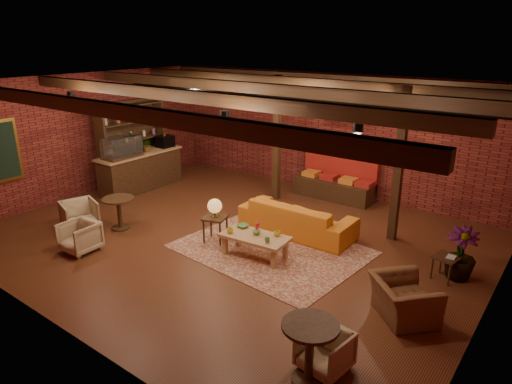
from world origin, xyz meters
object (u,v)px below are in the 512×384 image
Objects in this scene: armchair_b at (79,235)px; armchair_far at (325,349)px; armchair_a at (79,214)px; side_table_lamp at (215,209)px; plant_tall at (469,202)px; coffee_table at (255,238)px; armchair_right at (404,293)px; round_table_right at (310,344)px; round_table_left at (119,208)px; side_table_book at (446,258)px; sofa at (297,218)px.

armchair_b reaches higher than armchair_far.
armchair_a is 1.15m from armchair_b.
side_table_lamp is 0.33× the size of plant_tall.
armchair_a is at bearing -161.90° from coffee_table.
armchair_right reaches higher than round_table_right.
round_table_left is 6.77m from side_table_book.
armchair_b is at bearing -173.27° from armchair_far.
coffee_table is at bearing 150.54° from armchair_far.
armchair_right reaches higher than side_table_book.
sofa is at bearing 50.35° from side_table_lamp.
armchair_b is 0.71× the size of armchair_right.
plant_tall reaches higher than sofa.
armchair_right reaches higher than round_table_left.
side_table_book is 0.77× the size of armchair_far.
side_table_book is (4.29, 1.26, -0.31)m from side_table_lamp.
coffee_table is 4.10m from armchair_a.
sofa is 4.10× the size of armchair_far.
armchair_right is 1.79m from armchair_far.
coffee_table is at bearing -54.31° from armchair_a.
armchair_right is 1.15× the size of round_table_right.
coffee_table is 3.31m from round_table_left.
plant_tall is (3.33, 0.06, 1.07)m from sofa.
coffee_table is (-0.07, -1.44, 0.04)m from sofa.
coffee_table is 3.32m from armchair_far.
round_table_right reaches higher than coffee_table.
armchair_right is at bearing -96.65° from side_table_book.
round_table_left is at bearing 101.60° from armchair_b.
side_table_book is 1.06m from plant_tall.
round_table_left is at bearing 175.35° from armchair_far.
armchair_a reaches higher than armchair_b.
side_table_book is at bearing 22.24° from coffee_table.
round_table_left is 0.88m from armchair_a.
armchair_b is at bearing 47.34° from sofa.
armchair_right reaches higher than armchair_far.
round_table_left reaches higher than side_table_book.
side_table_book is 0.16× the size of plant_tall.
coffee_table is 0.48× the size of plant_tall.
sofa is 4.30m from armchair_far.
side_table_book is at bearing 80.19° from round_table_right.
armchair_a is 6.58m from round_table_right.
armchair_far is (2.57, -3.44, -0.06)m from sofa.
armchair_right is at bearing 149.51° from sofa.
armchair_right is at bearing -101.56° from plant_tall.
coffee_table is 1.90× the size of round_table_left.
round_table_left is 6.29m from armchair_right.
side_table_lamp reaches higher than coffee_table.
side_table_book is at bearing 177.12° from sofa.
armchair_right is at bearing 4.12° from round_table_left.
coffee_table is at bearing -3.16° from side_table_lamp.
side_table_lamp is 1.41× the size of armchair_b.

